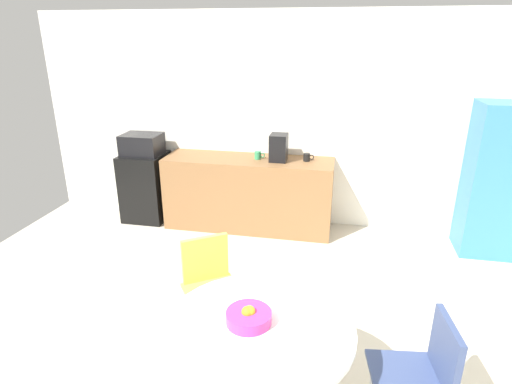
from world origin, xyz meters
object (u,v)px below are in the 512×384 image
at_px(chair_yellow, 209,277).
at_px(chair_navy, 426,367).
at_px(mug_green, 307,157).
at_px(coffee_maker, 279,148).
at_px(round_table, 258,345).
at_px(microwave, 142,144).
at_px(fruit_bowl, 249,317).
at_px(mug_white, 258,155).
at_px(locker_cabinet, 496,181).
at_px(mini_fridge, 146,186).

bearing_deg(chair_yellow, chair_navy, -23.78).
relative_size(mug_green, coffee_maker, 0.40).
xyz_separation_m(round_table, mug_green, (0.01, 2.91, 0.33)).
relative_size(microwave, fruit_bowl, 1.81).
height_order(round_table, coffee_maker, coffee_maker).
xyz_separation_m(microwave, mug_white, (1.50, 0.01, -0.06)).
bearing_deg(microwave, mug_green, 1.18).
xyz_separation_m(chair_yellow, mug_green, (0.57, 2.11, 0.43)).
bearing_deg(chair_yellow, fruit_bowl, -57.59).
bearing_deg(fruit_bowl, microwave, 125.31).
xyz_separation_m(fruit_bowl, mug_white, (-0.52, 2.86, 0.15)).
bearing_deg(fruit_bowl, chair_navy, 6.12).
distance_m(round_table, coffee_maker, 2.92).
xyz_separation_m(round_table, fruit_bowl, (-0.06, 0.02, 0.18)).
height_order(round_table, fruit_bowl, fruit_bowl).
distance_m(microwave, coffee_maker, 1.75).
height_order(chair_navy, coffee_maker, coffee_maker).
height_order(locker_cabinet, mug_green, locker_cabinet).
relative_size(fruit_bowl, mug_white, 2.06).
relative_size(mini_fridge, coffee_maker, 2.75).
bearing_deg(mug_white, fruit_bowl, -79.76).
bearing_deg(round_table, chair_navy, 7.57).
bearing_deg(mini_fridge, mug_white, 0.53).
distance_m(locker_cabinet, fruit_bowl, 3.48).
bearing_deg(mini_fridge, locker_cabinet, -1.38).
bearing_deg(chair_navy, fruit_bowl, -173.88).
xyz_separation_m(mug_green, coffee_maker, (-0.34, -0.04, 0.11)).
relative_size(chair_yellow, fruit_bowl, 3.12).
relative_size(locker_cabinet, round_table, 1.51).
bearing_deg(fruit_bowl, locker_cabinet, 52.34).
relative_size(mug_white, mug_green, 1.00).
relative_size(round_table, fruit_bowl, 4.19).
relative_size(locker_cabinet, coffee_maker, 5.25).
xyz_separation_m(microwave, mug_green, (2.09, 0.04, -0.06)).
height_order(locker_cabinet, fruit_bowl, locker_cabinet).
xyz_separation_m(chair_yellow, coffee_maker, (0.23, 2.07, 0.54)).
relative_size(locker_cabinet, chair_yellow, 2.02).
xyz_separation_m(microwave, fruit_bowl, (2.02, -2.85, -0.21)).
xyz_separation_m(microwave, round_table, (2.08, -2.87, -0.39)).
distance_m(microwave, mug_green, 2.09).
bearing_deg(round_table, microwave, 125.94).
bearing_deg(round_table, mug_white, 101.34).
bearing_deg(round_table, locker_cabinet, 53.33).
relative_size(round_table, chair_navy, 1.34).
distance_m(round_table, mug_green, 2.93).
bearing_deg(coffee_maker, fruit_bowl, -84.67).
xyz_separation_m(chair_yellow, chair_navy, (1.52, -0.67, 0.00)).
distance_m(fruit_bowl, mug_green, 2.90).
relative_size(locker_cabinet, chair_navy, 2.02).
height_order(round_table, mug_green, mug_green).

